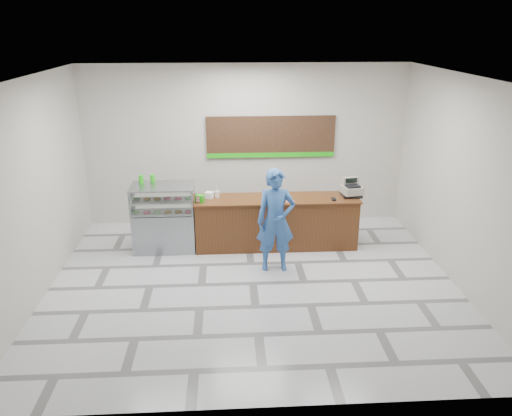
{
  "coord_description": "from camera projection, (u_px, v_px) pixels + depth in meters",
  "views": [
    {
      "loc": [
        -0.4,
        -7.69,
        4.26
      ],
      "look_at": [
        0.11,
        0.9,
        1.07
      ],
      "focal_mm": 35.0,
      "sensor_mm": 36.0,
      "label": 1
    }
  ],
  "objects": [
    {
      "name": "menu_board",
      "position": [
        271.0,
        138.0,
        10.83
      ],
      "size": [
        2.8,
        0.06,
        0.9
      ],
      "color": "black",
      "rests_on": "back_wall"
    },
    {
      "name": "sales_counter",
      "position": [
        276.0,
        222.0,
        10.0
      ],
      "size": [
        3.26,
        0.76,
        1.03
      ],
      "color": "#5C2E13",
      "rests_on": "floor"
    },
    {
      "name": "green_cup_left",
      "position": [
        141.0,
        179.0,
        9.74
      ],
      "size": [
        0.1,
        0.1,
        0.15
      ],
      "primitive_type": "cylinder",
      "color": "#1CB912",
      "rests_on": "display_case"
    },
    {
      "name": "cash_register",
      "position": [
        351.0,
        189.0,
        9.91
      ],
      "size": [
        0.45,
        0.46,
        0.36
      ],
      "rotation": [
        0.0,
        0.0,
        0.2
      ],
      "color": "black",
      "rests_on": "sales_counter"
    },
    {
      "name": "ceiling",
      "position": [
        253.0,
        77.0,
        7.48
      ],
      "size": [
        7.0,
        7.0,
        0.0
      ],
      "primitive_type": "plane",
      "rotation": [
        3.14,
        0.0,
        0.0
      ],
      "color": "silver",
      "rests_on": "back_wall"
    },
    {
      "name": "donut_decal",
      "position": [
        290.0,
        201.0,
        9.64
      ],
      "size": [
        0.16,
        0.16,
        0.0
      ],
      "primitive_type": "cylinder",
      "color": "pink",
      "rests_on": "sales_counter"
    },
    {
      "name": "green_cup_right",
      "position": [
        153.0,
        178.0,
        9.8
      ],
      "size": [
        0.09,
        0.09,
        0.14
      ],
      "primitive_type": "cylinder",
      "color": "#1CB912",
      "rests_on": "display_case"
    },
    {
      "name": "back_wall",
      "position": [
        246.0,
        146.0,
        10.9
      ],
      "size": [
        7.0,
        0.0,
        7.0
      ],
      "primitive_type": "plane",
      "rotation": [
        1.57,
        0.0,
        0.0
      ],
      "color": "beige",
      "rests_on": "floor"
    },
    {
      "name": "customer",
      "position": [
        276.0,
        221.0,
        8.91
      ],
      "size": [
        0.69,
        0.46,
        1.9
      ],
      "primitive_type": "imported",
      "rotation": [
        0.0,
        0.0,
        0.01
      ],
      "color": "#2D5A9F",
      "rests_on": "floor"
    },
    {
      "name": "napkin_box",
      "position": [
        209.0,
        195.0,
        9.81
      ],
      "size": [
        0.18,
        0.18,
        0.12
      ],
      "primitive_type": "cube",
      "rotation": [
        0.0,
        0.0,
        -0.37
      ],
      "color": "white",
      "rests_on": "sales_counter"
    },
    {
      "name": "floor",
      "position": [
        253.0,
        283.0,
        8.7
      ],
      "size": [
        7.0,
        7.0,
        0.0
      ],
      "primitive_type": "plane",
      "color": "silver",
      "rests_on": "ground"
    },
    {
      "name": "serving_tray",
      "position": [
        280.0,
        196.0,
        9.9
      ],
      "size": [
        0.38,
        0.28,
        0.02
      ],
      "rotation": [
        0.0,
        0.0,
        0.03
      ],
      "color": "#4BB802",
      "rests_on": "sales_counter"
    },
    {
      "name": "card_terminal",
      "position": [
        334.0,
        199.0,
        9.71
      ],
      "size": [
        0.08,
        0.15,
        0.04
      ],
      "primitive_type": "cube",
      "rotation": [
        0.0,
        0.0,
        0.03
      ],
      "color": "black",
      "rests_on": "sales_counter"
    },
    {
      "name": "promo_box",
      "position": [
        200.0,
        198.0,
        9.58
      ],
      "size": [
        0.19,
        0.16,
        0.14
      ],
      "primitive_type": "cube",
      "rotation": [
        0.0,
        0.0,
        -0.38
      ],
      "color": "#1CB912",
      "rests_on": "sales_counter"
    },
    {
      "name": "straw_cup",
      "position": [
        217.0,
        194.0,
        9.84
      ],
      "size": [
        0.09,
        0.09,
        0.13
      ],
      "primitive_type": "cylinder",
      "color": "silver",
      "rests_on": "sales_counter"
    },
    {
      "name": "display_case",
      "position": [
        164.0,
        217.0,
        9.82
      ],
      "size": [
        1.22,
        0.72,
        1.33
      ],
      "color": "gray",
      "rests_on": "floor"
    }
  ]
}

